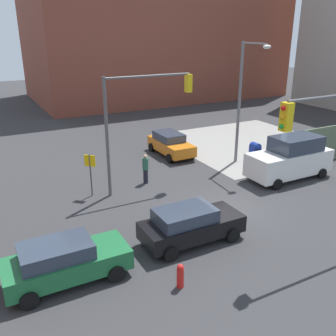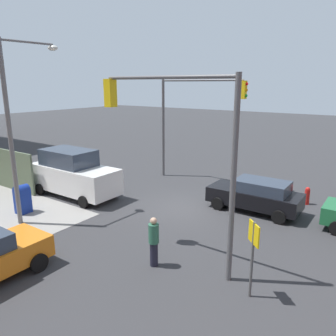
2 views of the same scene
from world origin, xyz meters
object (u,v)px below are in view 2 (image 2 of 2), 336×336
object	(u,v)px
traffic_signal_se_corner	(193,109)
mailbox_blue	(22,198)
street_lamp_corner	(17,119)
sedan_black	(256,195)
pedestrian_crossing	(154,241)
van_white_delivery	(74,174)
traffic_signal_nw_corner	(177,133)
fire_hydrant	(307,195)

from	to	relation	value
traffic_signal_se_corner	mailbox_blue	size ratio (longest dim) A/B	4.55
street_lamp_corner	sedan_black	distance (m)	11.60
street_lamp_corner	pedestrian_crossing	world-z (taller)	street_lamp_corner
traffic_signal_se_corner	van_white_delivery	xyz separation A→B (m)	(3.98, 6.30, -3.37)
mailbox_blue	traffic_signal_se_corner	bearing A→B (deg)	-112.60
pedestrian_crossing	sedan_black	bearing A→B (deg)	9.38
traffic_signal_nw_corner	street_lamp_corner	distance (m)	7.71
mailbox_blue	sedan_black	world-z (taller)	sedan_black
traffic_signal_nw_corner	traffic_signal_se_corner	world-z (taller)	same
traffic_signal_nw_corner	traffic_signal_se_corner	xyz separation A→B (m)	(4.73, -9.00, 0.03)
mailbox_blue	fire_hydrant	distance (m)	14.50
traffic_signal_nw_corner	pedestrian_crossing	world-z (taller)	traffic_signal_nw_corner
sedan_black	fire_hydrant	bearing A→B (deg)	-127.67
mailbox_blue	traffic_signal_nw_corner	bearing A→B (deg)	-176.70
traffic_signal_se_corner	street_lamp_corner	bearing A→B (deg)	73.59
fire_hydrant	sedan_black	bearing A→B (deg)	52.33
sedan_black	street_lamp_corner	bearing A→B (deg)	40.92
fire_hydrant	sedan_black	world-z (taller)	sedan_black
traffic_signal_se_corner	fire_hydrant	distance (m)	8.36
mailbox_blue	van_white_delivery	size ratio (longest dim) A/B	0.26
street_lamp_corner	sedan_black	xyz separation A→B (m)	(-8.27, -7.17, -3.86)
traffic_signal_nw_corner	pedestrian_crossing	distance (m)	3.78
fire_hydrant	street_lamp_corner	bearing A→B (deg)	43.44
pedestrian_crossing	fire_hydrant	bearing A→B (deg)	0.67
traffic_signal_nw_corner	van_white_delivery	size ratio (longest dim) A/B	1.20
fire_hydrant	pedestrian_crossing	size ratio (longest dim) A/B	0.52
street_lamp_corner	fire_hydrant	xyz separation A→B (m)	(-10.17, -9.63, -4.22)
van_white_delivery	pedestrian_crossing	distance (m)	8.91
street_lamp_corner	mailbox_blue	size ratio (longest dim) A/B	5.59
van_white_delivery	pedestrian_crossing	xyz separation A→B (m)	(-8.23, 3.40, -0.34)
fire_hydrant	pedestrian_crossing	world-z (taller)	pedestrian_crossing
fire_hydrant	van_white_delivery	size ratio (longest dim) A/B	0.17
van_white_delivery	pedestrian_crossing	bearing A→B (deg)	157.55
traffic_signal_nw_corner	fire_hydrant	size ratio (longest dim) A/B	6.91
traffic_signal_se_corner	van_white_delivery	world-z (taller)	traffic_signal_se_corner
traffic_signal_se_corner	sedan_black	distance (m)	7.12
traffic_signal_se_corner	fire_hydrant	world-z (taller)	traffic_signal_se_corner
van_white_delivery	fire_hydrant	bearing A→B (deg)	-151.88
sedan_black	van_white_delivery	xyz separation A→B (m)	(9.33, 3.53, 0.44)
mailbox_blue	pedestrian_crossing	bearing A→B (deg)	178.60
traffic_signal_nw_corner	fire_hydrant	distance (m)	9.96
street_lamp_corner	sedan_black	world-z (taller)	street_lamp_corner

